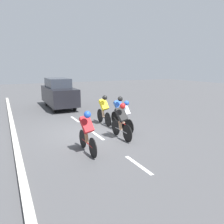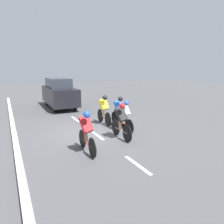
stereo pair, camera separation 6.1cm
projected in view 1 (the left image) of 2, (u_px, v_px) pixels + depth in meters
ground_plane at (93, 132)px, 9.79m from camera, size 60.00×60.00×0.00m
lane_stripe_near at (138, 165)px, 6.56m from camera, size 0.12×1.40×0.01m
lane_stripe_mid at (97, 135)px, 9.36m from camera, size 0.12×1.40×0.01m
lane_stripe_far at (75, 119)px, 12.16m from camera, size 0.12×1.40×0.01m
curb at (16, 146)px, 7.95m from camera, size 0.20×25.87×0.14m
cyclist_black at (121, 120)px, 8.70m from camera, size 0.44×1.67×1.53m
cyclist_blue at (119, 110)px, 10.51m from camera, size 0.43×1.62×1.52m
cyclist_red at (87, 131)px, 7.26m from camera, size 0.41×1.67×1.52m
cyclist_white at (125, 115)px, 9.76m from camera, size 0.39×1.63×1.45m
cyclist_yellow at (104, 109)px, 10.87m from camera, size 0.40×1.66×1.53m
support_car at (59, 93)px, 15.26m from camera, size 1.70×4.40×2.07m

